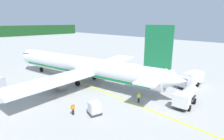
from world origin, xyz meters
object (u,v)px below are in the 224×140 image
object	(u,v)px
cargo_container_mid	(94,108)
airliner_foreground	(83,66)
crew_marshaller	(117,78)
crew_loader_right	(139,97)
service_truck_fuel	(191,79)
service_truck_catering	(186,96)
crew_loader_left	(73,108)

from	to	relation	value
cargo_container_mid	airliner_foreground	bearing A→B (deg)	60.55
crew_marshaller	airliner_foreground	bearing A→B (deg)	131.97
crew_marshaller	crew_loader_right	world-z (taller)	crew_marshaller
crew_loader_right	service_truck_fuel	bearing A→B (deg)	-10.49
crew_marshaller	cargo_container_mid	bearing A→B (deg)	-148.58
service_truck_catering	crew_loader_left	bearing A→B (deg)	146.70
service_truck_catering	crew_marshaller	xyz separation A→B (m)	(-0.03, 14.65, -0.37)
airliner_foreground	crew_marshaller	xyz separation A→B (m)	(4.79, -5.32, -2.37)
crew_marshaller	crew_loader_right	bearing A→B (deg)	-116.31
service_truck_fuel	service_truck_catering	bearing A→B (deg)	-161.16
service_truck_catering	crew_marshaller	size ratio (longest dim) A/B	3.81
service_truck_catering	airliner_foreground	bearing A→B (deg)	103.56
cargo_container_mid	crew_loader_right	distance (m)	7.59
crew_loader_left	cargo_container_mid	bearing A→B (deg)	-40.61
crew_loader_left	crew_loader_right	distance (m)	10.28
service_truck_fuel	cargo_container_mid	xyz separation A→B (m)	(-20.61, 4.42, -0.61)
cargo_container_mid	crew_loader_left	distance (m)	2.91
service_truck_catering	crew_loader_right	size ratio (longest dim) A/B	3.95
crew_marshaller	crew_loader_right	xyz separation A→B (m)	(-4.56, -9.23, -0.04)
cargo_container_mid	crew_loader_right	world-z (taller)	cargo_container_mid
service_truck_fuel	crew_loader_left	distance (m)	23.68
airliner_foreground	crew_loader_left	xyz separation A→B (m)	(-9.31, -10.70, -2.41)
service_truck_fuel	crew_loader_left	xyz separation A→B (m)	(-22.81, 6.32, -0.54)
service_truck_fuel	crew_loader_right	size ratio (longest dim) A/B	4.05
cargo_container_mid	crew_marshaller	bearing A→B (deg)	31.42
airliner_foreground	crew_loader_left	bearing A→B (deg)	-131.04
service_truck_fuel	cargo_container_mid	distance (m)	21.09
airliner_foreground	service_truck_fuel	bearing A→B (deg)	-51.56
service_truck_catering	cargo_container_mid	xyz separation A→B (m)	(-11.92, 7.39, -0.49)
cargo_container_mid	service_truck_catering	bearing A→B (deg)	-31.79
airliner_foreground	crew_marshaller	size ratio (longest dim) A/B	23.92
airliner_foreground	service_truck_catering	bearing A→B (deg)	-76.44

